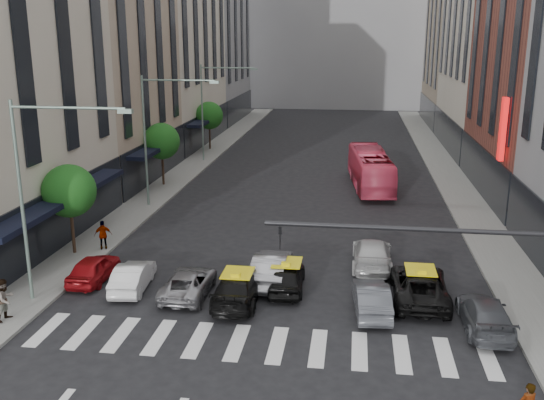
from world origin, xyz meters
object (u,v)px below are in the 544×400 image
at_px(car_red, 94,268).
at_px(pedestrian_near, 5,299).
at_px(streetlamp_near, 39,176).
at_px(streetlamp_far, 212,100).
at_px(bus, 370,169).
at_px(taxi_left, 238,288).
at_px(taxi_center, 287,276).
at_px(pedestrian_far, 103,235).
at_px(car_white_front, 133,276).
at_px(streetlamp_mid, 158,124).

xyz_separation_m(car_red, pedestrian_near, (-1.74, -4.82, 0.40)).
height_order(streetlamp_near, streetlamp_far, same).
relative_size(bus, pedestrian_near, 5.93).
height_order(car_red, taxi_left, taxi_left).
distance_m(taxi_left, taxi_center, 2.63).
xyz_separation_m(taxi_left, pedestrian_far, (-8.72, 5.53, 0.28)).
bearing_deg(taxi_left, streetlamp_far, -76.29).
bearing_deg(taxi_left, taxi_center, -142.55).
xyz_separation_m(streetlamp_far, car_white_front, (3.12, -30.04, -5.25)).
relative_size(car_white_front, pedestrian_far, 2.38).
bearing_deg(pedestrian_near, taxi_center, -54.00).
bearing_deg(car_red, pedestrian_near, 70.19).
xyz_separation_m(car_white_front, taxi_center, (7.29, 0.91, 0.04)).
bearing_deg(streetlamp_near, pedestrian_far, 93.02).
bearing_deg(car_red, bus, -123.25).
distance_m(streetlamp_mid, streetlamp_far, 16.00).
bearing_deg(streetlamp_mid, taxi_center, -51.60).
bearing_deg(streetlamp_near, streetlamp_far, 90.00).
relative_size(taxi_left, pedestrian_near, 2.65).
height_order(car_white_front, pedestrian_near, pedestrian_near).
distance_m(streetlamp_far, pedestrian_far, 25.73).
bearing_deg(streetlamp_far, car_white_front, -84.07).
xyz_separation_m(streetlamp_far, taxi_left, (8.36, -30.79, -5.20)).
relative_size(taxi_center, pedestrian_near, 2.22).
height_order(car_red, taxi_center, taxi_center).
bearing_deg(car_red, taxi_left, 168.96).
xyz_separation_m(car_red, taxi_left, (7.52, -1.47, 0.04)).
bearing_deg(streetlamp_mid, pedestrian_far, -92.20).
height_order(taxi_left, bus, bus).
relative_size(car_red, pedestrian_near, 2.12).
xyz_separation_m(streetlamp_near, taxi_center, (10.41, 2.87, -5.21)).
xyz_separation_m(streetlamp_mid, streetlamp_far, (0.00, 16.00, 0.00)).
distance_m(streetlamp_far, car_red, 29.79).
distance_m(car_red, taxi_center, 9.57).
bearing_deg(taxi_center, pedestrian_near, 21.70).
bearing_deg(bus, car_red, 50.74).
relative_size(taxi_center, pedestrian_far, 2.44).
relative_size(pedestrian_near, pedestrian_far, 1.10).
height_order(taxi_left, taxi_center, taxi_left).
height_order(car_red, car_white_front, car_red).
bearing_deg(streetlamp_mid, pedestrian_near, -92.83).
bearing_deg(pedestrian_far, streetlamp_mid, -114.81).
relative_size(streetlamp_mid, taxi_left, 1.86).
xyz_separation_m(taxi_center, bus, (4.28, 20.91, 0.82)).
bearing_deg(pedestrian_near, pedestrian_far, 8.64).
bearing_deg(streetlamp_near, pedestrian_near, -112.73).
xyz_separation_m(car_red, bus, (13.84, 21.09, 0.85)).
xyz_separation_m(streetlamp_mid, car_white_front, (3.12, -14.04, -5.25)).
bearing_deg(streetlamp_far, streetlamp_near, -90.00).
relative_size(car_red, car_white_front, 0.98).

